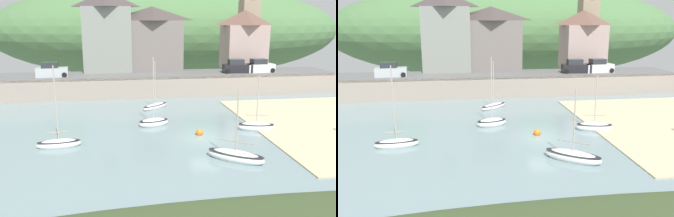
{
  "view_description": "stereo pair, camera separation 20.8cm",
  "coord_description": "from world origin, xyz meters",
  "views": [
    {
      "loc": [
        -7.44,
        -28.11,
        9.8
      ],
      "look_at": [
        -2.69,
        4.15,
        1.63
      ],
      "focal_mm": 37.97,
      "sensor_mm": 36.0,
      "label": 1
    },
    {
      "loc": [
        -7.24,
        -28.14,
        9.8
      ],
      "look_at": [
        -2.69,
        4.15,
        1.63
      ],
      "focal_mm": 37.97,
      "sensor_mm": 36.0,
      "label": 2
    }
  ],
  "objects": [
    {
      "name": "hillside_backdrop",
      "position": [
        4.93,
        55.2,
        7.31
      ],
      "size": [
        80.0,
        44.0,
        20.9
      ],
      "color": "#4C7545",
      "rests_on": "ground"
    },
    {
      "name": "parked_car_end_of_row",
      "position": [
        13.16,
        20.7,
        3.2
      ],
      "size": [
        4.22,
        2.02,
        1.95
      ],
      "rotation": [
        0.0,
        0.0,
        0.08
      ],
      "color": "silver",
      "rests_on": "ground"
    },
    {
      "name": "sailboat_far_left",
      "position": [
        -3.16,
        10.92,
        0.26
      ],
      "size": [
        3.45,
        3.15,
        5.5
      ],
      "rotation": [
        0.0,
        0.0,
        0.71
      ],
      "color": "white",
      "rests_on": "ground"
    },
    {
      "name": "sailboat_nearest_shore",
      "position": [
        5.07,
        1.46,
        0.32
      ],
      "size": [
        3.48,
        1.94,
        5.24
      ],
      "rotation": [
        0.0,
        0.0,
        -0.23
      ],
      "color": "white",
      "rests_on": "ground"
    },
    {
      "name": "waterfront_building_centre",
      "position": [
        -1.97,
        25.2,
        7.12
      ],
      "size": [
        8.96,
        4.93,
        9.28
      ],
      "color": "slate",
      "rests_on": "ground"
    },
    {
      "name": "motorboat_with_cabin",
      "position": [
        -12.12,
        -0.6,
        0.31
      ],
      "size": [
        3.48,
        1.39,
        6.66
      ],
      "rotation": [
        0.0,
        0.0,
        0.11
      ],
      "color": "white",
      "rests_on": "ground"
    },
    {
      "name": "sailboat_tall_mast",
      "position": [
        0.82,
        -5.25,
        0.31
      ],
      "size": [
        4.14,
        3.59,
        5.4
      ],
      "rotation": [
        0.0,
        0.0,
        -0.65
      ],
      "color": "white",
      "rests_on": "ground"
    },
    {
      "name": "waterfront_building_left",
      "position": [
        -8.53,
        25.2,
        8.15
      ],
      "size": [
        7.09,
        5.67,
        11.33
      ],
      "color": "gray",
      "rests_on": "ground"
    },
    {
      "name": "quay_seawall",
      "position": [
        0.0,
        17.5,
        1.36
      ],
      "size": [
        48.0,
        9.4,
        2.4
      ],
      "color": "gray",
      "rests_on": "ground"
    },
    {
      "name": "parked_car_by_wall",
      "position": [
        9.77,
        20.7,
        3.2
      ],
      "size": [
        4.23,
        2.04,
        1.95
      ],
      "rotation": [
        0.0,
        0.0,
        -0.09
      ],
      "color": "black",
      "rests_on": "ground"
    },
    {
      "name": "ground",
      "position": [
        1.4,
        -9.56,
        0.16
      ],
      "size": [
        48.0,
        41.0,
        0.61
      ],
      "color": "gray"
    },
    {
      "name": "parked_car_near_slipway",
      "position": [
        -15.92,
        20.7,
        3.2
      ],
      "size": [
        4.2,
        1.95,
        1.95
      ],
      "rotation": [
        0.0,
        0.0,
        0.06
      ],
      "color": "#B0BABE",
      "rests_on": "ground"
    },
    {
      "name": "mooring_buoy",
      "position": [
        -0.41,
        0.8,
        0.19
      ],
      "size": [
        0.63,
        0.63,
        0.63
      ],
      "color": "orange",
      "rests_on": "ground"
    },
    {
      "name": "sailboat_white_hull",
      "position": [
        -4.06,
        4.21,
        0.32
      ],
      "size": [
        3.19,
        2.12,
        6.7
      ],
      "rotation": [
        0.0,
        0.0,
        0.29
      ],
      "color": "white",
      "rests_on": "ground"
    },
    {
      "name": "church_with_spire",
      "position": [
        14.38,
        29.2,
        9.87
      ],
      "size": [
        3.0,
        3.0,
        14.52
      ],
      "color": "gray",
      "rests_on": "ground"
    },
    {
      "name": "waterfront_building_right",
      "position": [
        12.24,
        25.2,
        6.91
      ],
      "size": [
        6.49,
        5.43,
        8.85
      ],
      "color": "#AA918A",
      "rests_on": "ground"
    }
  ]
}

